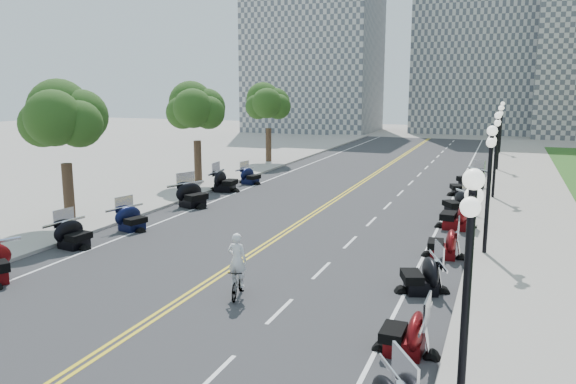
% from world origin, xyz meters
% --- Properties ---
extents(ground, '(160.00, 160.00, 0.00)m').
position_xyz_m(ground, '(0.00, 0.00, 0.00)').
color(ground, gray).
extents(road, '(16.00, 90.00, 0.01)m').
position_xyz_m(road, '(0.00, 10.00, 0.00)').
color(road, '#333335').
rests_on(road, ground).
extents(centerline_yellow_a, '(0.12, 90.00, 0.00)m').
position_xyz_m(centerline_yellow_a, '(-0.12, 10.00, 0.01)').
color(centerline_yellow_a, yellow).
rests_on(centerline_yellow_a, road).
extents(centerline_yellow_b, '(0.12, 90.00, 0.00)m').
position_xyz_m(centerline_yellow_b, '(0.12, 10.00, 0.01)').
color(centerline_yellow_b, yellow).
rests_on(centerline_yellow_b, road).
extents(edge_line_north, '(0.12, 90.00, 0.00)m').
position_xyz_m(edge_line_north, '(6.40, 10.00, 0.01)').
color(edge_line_north, white).
rests_on(edge_line_north, road).
extents(edge_line_south, '(0.12, 90.00, 0.00)m').
position_xyz_m(edge_line_south, '(-6.40, 10.00, 0.01)').
color(edge_line_south, white).
rests_on(edge_line_south, road).
extents(lane_dash_4, '(0.12, 2.00, 0.00)m').
position_xyz_m(lane_dash_4, '(3.20, -8.00, 0.01)').
color(lane_dash_4, white).
rests_on(lane_dash_4, road).
extents(lane_dash_5, '(0.12, 2.00, 0.00)m').
position_xyz_m(lane_dash_5, '(3.20, -4.00, 0.01)').
color(lane_dash_5, white).
rests_on(lane_dash_5, road).
extents(lane_dash_6, '(0.12, 2.00, 0.00)m').
position_xyz_m(lane_dash_6, '(3.20, 0.00, 0.01)').
color(lane_dash_6, white).
rests_on(lane_dash_6, road).
extents(lane_dash_7, '(0.12, 2.00, 0.00)m').
position_xyz_m(lane_dash_7, '(3.20, 4.00, 0.01)').
color(lane_dash_7, white).
rests_on(lane_dash_7, road).
extents(lane_dash_8, '(0.12, 2.00, 0.00)m').
position_xyz_m(lane_dash_8, '(3.20, 8.00, 0.01)').
color(lane_dash_8, white).
rests_on(lane_dash_8, road).
extents(lane_dash_9, '(0.12, 2.00, 0.00)m').
position_xyz_m(lane_dash_9, '(3.20, 12.00, 0.01)').
color(lane_dash_9, white).
rests_on(lane_dash_9, road).
extents(lane_dash_10, '(0.12, 2.00, 0.00)m').
position_xyz_m(lane_dash_10, '(3.20, 16.00, 0.01)').
color(lane_dash_10, white).
rests_on(lane_dash_10, road).
extents(lane_dash_11, '(0.12, 2.00, 0.00)m').
position_xyz_m(lane_dash_11, '(3.20, 20.00, 0.01)').
color(lane_dash_11, white).
rests_on(lane_dash_11, road).
extents(lane_dash_12, '(0.12, 2.00, 0.00)m').
position_xyz_m(lane_dash_12, '(3.20, 24.00, 0.01)').
color(lane_dash_12, white).
rests_on(lane_dash_12, road).
extents(lane_dash_13, '(0.12, 2.00, 0.00)m').
position_xyz_m(lane_dash_13, '(3.20, 28.00, 0.01)').
color(lane_dash_13, white).
rests_on(lane_dash_13, road).
extents(lane_dash_14, '(0.12, 2.00, 0.00)m').
position_xyz_m(lane_dash_14, '(3.20, 32.00, 0.01)').
color(lane_dash_14, white).
rests_on(lane_dash_14, road).
extents(lane_dash_15, '(0.12, 2.00, 0.00)m').
position_xyz_m(lane_dash_15, '(3.20, 36.00, 0.01)').
color(lane_dash_15, white).
rests_on(lane_dash_15, road).
extents(lane_dash_16, '(0.12, 2.00, 0.00)m').
position_xyz_m(lane_dash_16, '(3.20, 40.00, 0.01)').
color(lane_dash_16, white).
rests_on(lane_dash_16, road).
extents(lane_dash_17, '(0.12, 2.00, 0.00)m').
position_xyz_m(lane_dash_17, '(3.20, 44.00, 0.01)').
color(lane_dash_17, white).
rests_on(lane_dash_17, road).
extents(lane_dash_18, '(0.12, 2.00, 0.00)m').
position_xyz_m(lane_dash_18, '(3.20, 48.00, 0.01)').
color(lane_dash_18, white).
rests_on(lane_dash_18, road).
extents(lane_dash_19, '(0.12, 2.00, 0.00)m').
position_xyz_m(lane_dash_19, '(3.20, 52.00, 0.01)').
color(lane_dash_19, white).
rests_on(lane_dash_19, road).
extents(sidewalk_north, '(5.00, 90.00, 0.15)m').
position_xyz_m(sidewalk_north, '(10.50, 10.00, 0.07)').
color(sidewalk_north, '#9E9991').
rests_on(sidewalk_north, ground).
extents(sidewalk_south, '(5.00, 90.00, 0.15)m').
position_xyz_m(sidewalk_south, '(-10.50, 10.00, 0.07)').
color(sidewalk_south, '#9E9991').
rests_on(sidewalk_south, ground).
extents(distant_block_a, '(18.00, 14.00, 26.00)m').
position_xyz_m(distant_block_a, '(-18.00, 62.00, 13.00)').
color(distant_block_a, gray).
rests_on(distant_block_a, ground).
extents(distant_block_b, '(16.00, 12.00, 30.00)m').
position_xyz_m(distant_block_b, '(4.00, 68.00, 15.00)').
color(distant_block_b, gray).
rests_on(distant_block_b, ground).
extents(street_lamp_1, '(0.50, 1.20, 4.90)m').
position_xyz_m(street_lamp_1, '(8.60, -8.00, 2.60)').
color(street_lamp_1, black).
rests_on(street_lamp_1, sidewalk_north).
extents(street_lamp_2, '(0.50, 1.20, 4.90)m').
position_xyz_m(street_lamp_2, '(8.60, 4.00, 2.60)').
color(street_lamp_2, black).
rests_on(street_lamp_2, sidewalk_north).
extents(street_lamp_3, '(0.50, 1.20, 4.90)m').
position_xyz_m(street_lamp_3, '(8.60, 16.00, 2.60)').
color(street_lamp_3, black).
rests_on(street_lamp_3, sidewalk_north).
extents(street_lamp_4, '(0.50, 1.20, 4.90)m').
position_xyz_m(street_lamp_4, '(8.60, 28.00, 2.60)').
color(street_lamp_4, black).
rests_on(street_lamp_4, sidewalk_north).
extents(street_lamp_5, '(0.50, 1.20, 4.90)m').
position_xyz_m(street_lamp_5, '(8.60, 40.00, 2.60)').
color(street_lamp_5, black).
rests_on(street_lamp_5, sidewalk_north).
extents(tree_2, '(4.80, 4.80, 9.20)m').
position_xyz_m(tree_2, '(-10.00, 2.00, 4.75)').
color(tree_2, '#235619').
rests_on(tree_2, sidewalk_south).
extents(tree_3, '(4.80, 4.80, 9.20)m').
position_xyz_m(tree_3, '(-10.00, 14.00, 4.75)').
color(tree_3, '#235619').
rests_on(tree_3, sidewalk_south).
extents(tree_4, '(4.80, 4.80, 9.20)m').
position_xyz_m(tree_4, '(-10.00, 26.00, 4.75)').
color(tree_4, '#235619').
rests_on(tree_4, sidewalk_south).
extents(motorcycle_n_4, '(1.82, 1.82, 1.26)m').
position_xyz_m(motorcycle_n_4, '(7.08, -5.33, 0.63)').
color(motorcycle_n_4, '#590A0C').
rests_on(motorcycle_n_4, road).
extents(motorcycle_n_5, '(2.44, 2.44, 1.32)m').
position_xyz_m(motorcycle_n_5, '(6.85, -0.91, 0.66)').
color(motorcycle_n_5, black).
rests_on(motorcycle_n_5, road).
extents(motorcycle_n_6, '(1.97, 1.97, 1.29)m').
position_xyz_m(motorcycle_n_6, '(7.12, 3.22, 0.65)').
color(motorcycle_n_6, '#590A0C').
rests_on(motorcycle_n_6, road).
extents(motorcycle_n_7, '(2.23, 2.23, 1.48)m').
position_xyz_m(motorcycle_n_7, '(7.17, 8.05, 0.74)').
color(motorcycle_n_7, '#590A0C').
rests_on(motorcycle_n_7, road).
extents(motorcycle_n_8, '(2.72, 2.72, 1.37)m').
position_xyz_m(motorcycle_n_8, '(6.99, 11.22, 0.69)').
color(motorcycle_n_8, black).
rests_on(motorcycle_n_8, road).
extents(motorcycle_n_9, '(2.40, 2.40, 1.34)m').
position_xyz_m(motorcycle_n_9, '(6.79, 16.51, 0.67)').
color(motorcycle_n_9, black).
rests_on(motorcycle_n_9, road).
extents(motorcycle_n_10, '(3.00, 3.00, 1.51)m').
position_xyz_m(motorcycle_n_10, '(7.12, 19.37, 0.75)').
color(motorcycle_n_10, black).
rests_on(motorcycle_n_10, road).
extents(motorcycle_s_5, '(2.06, 2.06, 1.29)m').
position_xyz_m(motorcycle_s_5, '(-7.20, -0.90, 0.65)').
color(motorcycle_s_5, black).
rests_on(motorcycle_s_5, road).
extents(motorcycle_s_6, '(2.21, 2.21, 1.26)m').
position_xyz_m(motorcycle_s_6, '(-6.73, 2.34, 0.63)').
color(motorcycle_s_6, black).
rests_on(motorcycle_s_6, road).
extents(motorcycle_s_7, '(2.81, 2.81, 1.51)m').
position_xyz_m(motorcycle_s_7, '(-6.77, 7.83, 0.76)').
color(motorcycle_s_7, black).
rests_on(motorcycle_s_7, road).
extents(motorcycle_s_8, '(2.31, 2.31, 1.49)m').
position_xyz_m(motorcycle_s_8, '(-7.25, 12.58, 0.75)').
color(motorcycle_s_8, black).
rests_on(motorcycle_s_8, road).
extents(motorcycle_s_9, '(2.10, 2.10, 1.24)m').
position_xyz_m(motorcycle_s_9, '(-6.95, 15.70, 0.62)').
color(motorcycle_s_9, black).
rests_on(motorcycle_s_9, road).
extents(bicycle, '(0.83, 1.66, 0.96)m').
position_xyz_m(bicycle, '(1.52, -3.40, 0.48)').
color(bicycle, '#A51414').
rests_on(bicycle, road).
extents(cyclist_rider, '(0.63, 0.42, 1.74)m').
position_xyz_m(cyclist_rider, '(1.52, -3.40, 1.83)').
color(cyclist_rider, white).
rests_on(cyclist_rider, bicycle).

